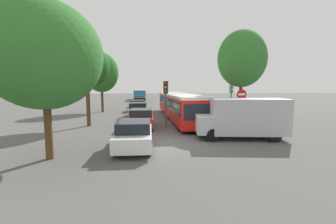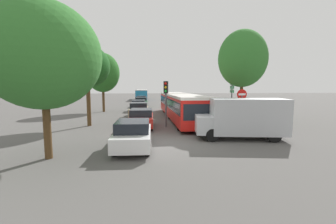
% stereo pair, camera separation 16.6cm
% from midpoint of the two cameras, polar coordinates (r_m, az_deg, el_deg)
% --- Properties ---
extents(ground_plane, '(200.00, 200.00, 0.00)m').
position_cam_midpoint_polar(ground_plane, '(12.03, 1.09, -7.91)').
color(ground_plane, '#565451').
extents(articulated_bus, '(2.39, 15.75, 2.34)m').
position_cam_midpoint_polar(articulated_bus, '(21.45, 2.59, 2.00)').
color(articulated_bus, red).
rests_on(articulated_bus, ground).
extents(city_bus_rear, '(2.67, 11.37, 2.44)m').
position_cam_midpoint_polar(city_bus_rear, '(53.55, -7.19, 4.59)').
color(city_bus_rear, teal).
rests_on(city_bus_rear, ground).
extents(queued_car_white, '(1.82, 3.99, 1.36)m').
position_cam_midpoint_polar(queued_car_white, '(10.99, -9.01, -5.65)').
color(queued_car_white, white).
rests_on(queued_car_white, ground).
extents(queued_car_red, '(1.84, 4.04, 1.38)m').
position_cam_midpoint_polar(queued_car_red, '(16.55, -7.08, -1.58)').
color(queued_car_red, '#B21E19').
rests_on(queued_car_red, ground).
extents(queued_car_tan, '(1.92, 4.21, 1.44)m').
position_cam_midpoint_polar(queued_car_tan, '(22.66, -7.76, 0.60)').
color(queued_car_tan, tan).
rests_on(queued_car_tan, ground).
extents(queued_car_silver, '(1.83, 4.03, 1.38)m').
position_cam_midpoint_polar(queued_car_silver, '(28.26, -7.86, 1.66)').
color(queued_car_silver, '#B7BABF').
rests_on(queued_car_silver, ground).
extents(queued_car_green, '(1.96, 4.31, 1.47)m').
position_cam_midpoint_polar(queued_car_green, '(34.31, -7.24, 2.55)').
color(queued_car_green, '#236638').
rests_on(queued_car_green, ground).
extents(queued_car_graphite, '(1.92, 4.21, 1.44)m').
position_cam_midpoint_polar(queued_car_graphite, '(40.31, -7.24, 3.08)').
color(queued_car_graphite, '#47474C').
rests_on(queued_car_graphite, ground).
extents(white_van, '(5.25, 2.72, 2.31)m').
position_cam_midpoint_polar(white_van, '(13.57, 18.31, -1.27)').
color(white_van, '#B7BABF').
rests_on(white_van, ground).
extents(traffic_light, '(0.37, 0.39, 3.40)m').
position_cam_midpoint_polar(traffic_light, '(16.66, -0.85, 4.73)').
color(traffic_light, '#56595E').
rests_on(traffic_light, ground).
extents(no_entry_sign, '(0.70, 0.08, 2.82)m').
position_cam_midpoint_polar(no_entry_sign, '(16.38, 17.86, 2.23)').
color(no_entry_sign, '#56595E').
rests_on(no_entry_sign, ground).
extents(direction_sign_post, '(0.30, 1.39, 3.60)m').
position_cam_midpoint_polar(direction_sign_post, '(20.50, 15.53, 4.99)').
color(direction_sign_post, '#56595E').
rests_on(direction_sign_post, ground).
extents(tree_left_near, '(4.55, 4.55, 6.35)m').
position_cam_midpoint_polar(tree_left_near, '(10.45, -29.33, 11.75)').
color(tree_left_near, '#51381E').
rests_on(tree_left_near, ground).
extents(tree_left_mid, '(3.35, 3.35, 6.11)m').
position_cam_midpoint_polar(tree_left_mid, '(18.17, -20.19, 10.85)').
color(tree_left_mid, '#51381E').
rests_on(tree_left_mid, ground).
extents(tree_left_far, '(3.98, 3.98, 7.02)m').
position_cam_midpoint_polar(tree_left_far, '(28.21, -16.71, 9.55)').
color(tree_left_far, '#51381E').
rests_on(tree_left_far, ground).
extents(tree_right_near, '(4.07, 4.07, 7.78)m').
position_cam_midpoint_polar(tree_right_near, '(20.53, 18.02, 12.73)').
color(tree_right_near, '#51381E').
rests_on(tree_right_near, ground).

